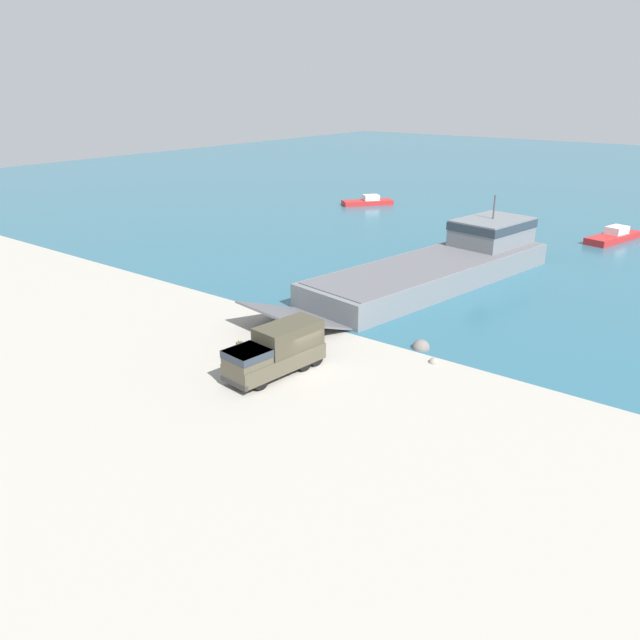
{
  "coord_description": "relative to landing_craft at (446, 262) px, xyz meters",
  "views": [
    {
      "loc": [
        23.87,
        -29.07,
        17.69
      ],
      "look_at": [
        -1.51,
        3.82,
        1.9
      ],
      "focal_mm": 35.0,
      "sensor_mm": 36.0,
      "label": 1
    }
  ],
  "objects": [
    {
      "name": "shoreline_rock_c",
      "position": [
        -4.2,
        -17.6,
        -1.7
      ],
      "size": [
        0.9,
        0.9,
        0.9
      ],
      "primitive_type": "sphere",
      "color": "gray",
      "rests_on": "ground_plane"
    },
    {
      "name": "mooring_bollard",
      "position": [
        -3.3,
        -18.25,
        -1.18
      ],
      "size": [
        0.35,
        0.35,
        0.95
      ],
      "color": "#333338",
      "rests_on": "ground_plane"
    },
    {
      "name": "moored_boat_b",
      "position": [
        -27.7,
        28.32,
        -1.19
      ],
      "size": [
        6.74,
        7.63,
        1.53
      ],
      "rotation": [
        0.0,
        0.0,
        2.47
      ],
      "color": "#B22323",
      "rests_on": "ground_plane"
    },
    {
      "name": "moored_boat_a",
      "position": [
        8.77,
        26.51,
        -1.14
      ],
      "size": [
        4.63,
        9.24,
        1.68
      ],
      "rotation": [
        0.0,
        0.0,
        2.9
      ],
      "color": "#B22323",
      "rests_on": "ground_plane"
    },
    {
      "name": "water_surface",
      "position": [
        1.83,
        72.87,
        -1.7
      ],
      "size": [
        240.0,
        180.0,
        0.01
      ],
      "primitive_type": "cube",
      "color": "#285B70",
      "rests_on": "ground_plane"
    },
    {
      "name": "shoreline_rock_d",
      "position": [
        8.34,
        -17.95,
        -1.7
      ],
      "size": [
        0.72,
        0.72,
        0.72
      ],
      "primitive_type": "sphere",
      "color": "gray",
      "rests_on": "ground_plane"
    },
    {
      "name": "soldier_on_ramp",
      "position": [
        -2.08,
        -25.94,
        -0.72
      ],
      "size": [
        0.38,
        0.5,
        1.7
      ],
      "rotation": [
        0.0,
        0.0,
        5.92
      ],
      "color": "#566042",
      "rests_on": "ground_plane"
    },
    {
      "name": "shoreline_rock_b",
      "position": [
        6.45,
        -16.35,
        -1.7
      ],
      "size": [
        1.29,
        1.29,
        1.29
      ],
      "primitive_type": "sphere",
      "color": "#66605B",
      "rests_on": "ground_plane"
    },
    {
      "name": "ground_plane",
      "position": [
        1.83,
        -24.03,
        -1.7
      ],
      "size": [
        240.0,
        240.0,
        0.0
      ],
      "primitive_type": "plane",
      "color": "#9E998E"
    },
    {
      "name": "shoreline_rock_a",
      "position": [
        -6.3,
        -16.78,
        -1.7
      ],
      "size": [
        0.74,
        0.74,
        0.74
      ],
      "primitive_type": "sphere",
      "color": "gray",
      "rests_on": "ground_plane"
    },
    {
      "name": "military_truck",
      "position": [
        0.99,
        -25.7,
        -0.11
      ],
      "size": [
        3.17,
        7.27,
        3.13
      ],
      "rotation": [
        0.0,
        0.0,
        -1.68
      ],
      "color": "#4C4738",
      "rests_on": "ground_plane"
    },
    {
      "name": "landing_craft",
      "position": [
        0.0,
        0.0,
        0.0
      ],
      "size": [
        12.66,
        35.1,
        7.2
      ],
      "rotation": [
        0.0,
        0.0,
        -0.16
      ],
      "color": "slate",
      "rests_on": "ground_plane"
    }
  ]
}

